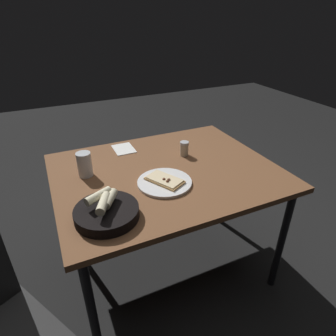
{
  "coord_description": "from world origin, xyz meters",
  "views": [
    {
      "loc": [
        1.23,
        -0.55,
        1.5
      ],
      "look_at": [
        0.06,
        -0.02,
        0.77
      ],
      "focal_mm": 30.6,
      "sensor_mm": 36.0,
      "label": 1
    }
  ],
  "objects_px": {
    "bread_basket": "(106,212)",
    "beer_glass": "(85,166)",
    "pepper_shaker": "(184,149)",
    "dining_table": "(166,179)",
    "pizza_plate": "(165,182)"
  },
  "relations": [
    {
      "from": "pizza_plate",
      "to": "pepper_shaker",
      "type": "distance_m",
      "value": 0.34
    },
    {
      "from": "dining_table",
      "to": "bread_basket",
      "type": "distance_m",
      "value": 0.48
    },
    {
      "from": "beer_glass",
      "to": "pepper_shaker",
      "type": "bearing_deg",
      "value": 89.62
    },
    {
      "from": "pizza_plate",
      "to": "beer_glass",
      "type": "bearing_deg",
      "value": -125.69
    },
    {
      "from": "dining_table",
      "to": "beer_glass",
      "type": "relative_size",
      "value": 9.07
    },
    {
      "from": "bread_basket",
      "to": "beer_glass",
      "type": "bearing_deg",
      "value": -177.97
    },
    {
      "from": "dining_table",
      "to": "pepper_shaker",
      "type": "xyz_separation_m",
      "value": [
        -0.12,
        0.17,
        0.1
      ]
    },
    {
      "from": "pizza_plate",
      "to": "pepper_shaker",
      "type": "bearing_deg",
      "value": 135.71
    },
    {
      "from": "pepper_shaker",
      "to": "dining_table",
      "type": "bearing_deg",
      "value": -55.95
    },
    {
      "from": "beer_glass",
      "to": "pepper_shaker",
      "type": "relative_size",
      "value": 1.52
    },
    {
      "from": "beer_glass",
      "to": "dining_table",
      "type": "bearing_deg",
      "value": 73.53
    },
    {
      "from": "bread_basket",
      "to": "pepper_shaker",
      "type": "distance_m",
      "value": 0.68
    },
    {
      "from": "beer_glass",
      "to": "pepper_shaker",
      "type": "xyz_separation_m",
      "value": [
        0.0,
        0.58,
        -0.02
      ]
    },
    {
      "from": "pepper_shaker",
      "to": "bread_basket",
      "type": "bearing_deg",
      "value": -55.81
    },
    {
      "from": "dining_table",
      "to": "beer_glass",
      "type": "height_order",
      "value": "beer_glass"
    }
  ]
}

